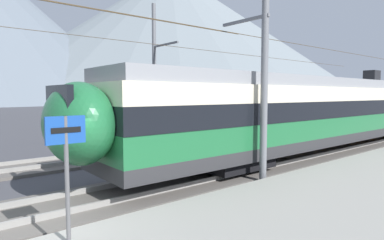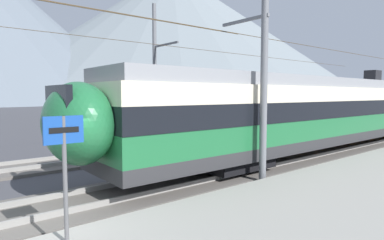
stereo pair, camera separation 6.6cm
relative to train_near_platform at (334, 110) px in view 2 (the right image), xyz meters
name	(u,v)px [view 2 (the right image)]	position (x,y,z in m)	size (l,w,h in m)	color
ground_plane	(38,239)	(-15.18, -1.43, -2.23)	(400.00, 400.00, 0.00)	#424247
track_near	(23,216)	(-15.18, 0.00, -2.16)	(120.00, 3.00, 0.28)	#5B5651
train_near_platform	(334,110)	(0.00, 0.00, 0.00)	(29.01, 2.94, 4.27)	#2D2D30
train_far_track	(357,103)	(15.71, 5.79, 0.01)	(34.13, 3.03, 4.27)	#2D2D30
catenary_mast_mid	(262,58)	(-8.15, -1.67, 2.05)	(38.50, 2.08, 8.33)	slate
catenary_mast_far_side	(156,73)	(-6.17, 7.87, 2.13)	(38.50, 2.52, 8.44)	slate
platform_sign	(64,151)	(-14.99, -2.76, -0.18)	(0.70, 0.08, 2.34)	#59595B
mountain_right_ridge	(172,36)	(93.13, 144.46, 34.26)	(205.31, 205.31, 72.98)	slate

